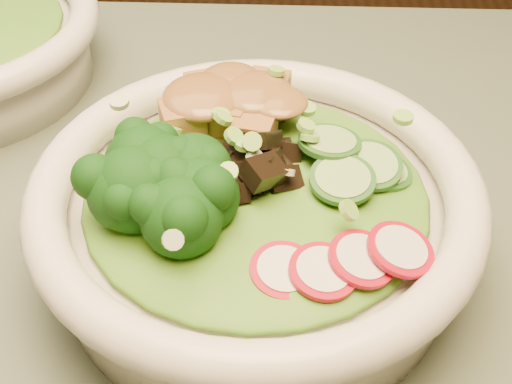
{
  "coord_description": "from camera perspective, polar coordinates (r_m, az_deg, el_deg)",
  "views": [
    {
      "loc": [
        0.09,
        -0.26,
        1.08
      ],
      "look_at": [
        0.08,
        0.05,
        0.81
      ],
      "focal_mm": 50.0,
      "sensor_mm": 36.0,
      "label": 1
    }
  ],
  "objects": [
    {
      "name": "salad_bowl",
      "position": [
        0.43,
        0.0,
        -1.97
      ],
      "size": [
        0.27,
        0.27,
        0.07
      ],
      "rotation": [
        0.0,
        0.0,
        0.4
      ],
      "color": "silver",
      "rests_on": "dining_table"
    },
    {
      "name": "lettuce_bed",
      "position": [
        0.41,
        0.0,
        0.1
      ],
      "size": [
        0.2,
        0.2,
        0.02
      ],
      "primitive_type": "ellipsoid",
      "color": "#306615",
      "rests_on": "salad_bowl"
    },
    {
      "name": "broccoli_florets",
      "position": [
        0.39,
        -8.5,
        -0.36
      ],
      "size": [
        0.1,
        0.09,
        0.04
      ],
      "primitive_type": null,
      "rotation": [
        0.0,
        0.0,
        0.4
      ],
      "color": "black",
      "rests_on": "salad_bowl"
    },
    {
      "name": "radish_slices",
      "position": [
        0.37,
        3.82,
        -5.79
      ],
      "size": [
        0.12,
        0.08,
        0.02
      ],
      "primitive_type": null,
      "rotation": [
        0.0,
        0.0,
        0.4
      ],
      "color": "maroon",
      "rests_on": "salad_bowl"
    },
    {
      "name": "cucumber_slices",
      "position": [
        0.43,
        8.3,
        3.08
      ],
      "size": [
        0.09,
        0.09,
        0.04
      ],
      "primitive_type": null,
      "rotation": [
        0.0,
        0.0,
        0.4
      ],
      "color": "#8CB966",
      "rests_on": "salad_bowl"
    },
    {
      "name": "mushroom_heap",
      "position": [
        0.41,
        -0.55,
        2.59
      ],
      "size": [
        0.09,
        0.09,
        0.04
      ],
      "primitive_type": null,
      "rotation": [
        0.0,
        0.0,
        0.4
      ],
      "color": "black",
      "rests_on": "salad_bowl"
    },
    {
      "name": "tofu_cubes",
      "position": [
        0.45,
        -2.42,
        6.25
      ],
      "size": [
        0.11,
        0.09,
        0.04
      ],
      "primitive_type": null,
      "rotation": [
        0.0,
        0.0,
        0.4
      ],
      "color": "olive",
      "rests_on": "salad_bowl"
    },
    {
      "name": "peanut_sauce",
      "position": [
        0.45,
        -2.47,
        7.6
      ],
      "size": [
        0.07,
        0.06,
        0.02
      ],
      "primitive_type": "ellipsoid",
      "color": "brown",
      "rests_on": "tofu_cubes"
    },
    {
      "name": "scallion_garnish",
      "position": [
        0.4,
        0.0,
        2.66
      ],
      "size": [
        0.19,
        0.19,
        0.02
      ],
      "primitive_type": null,
      "color": "#79B540",
      "rests_on": "salad_bowl"
    }
  ]
}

